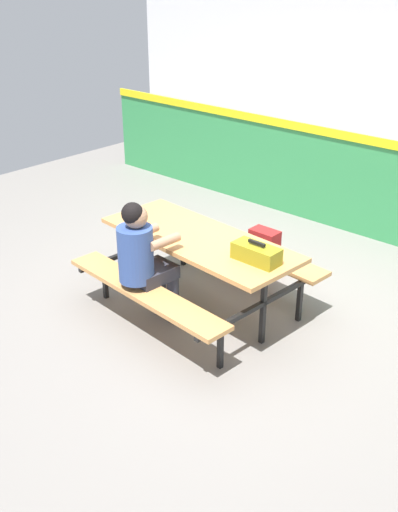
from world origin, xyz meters
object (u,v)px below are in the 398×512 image
picnic_table_main (199,253)px  backpack_dark (264,250)px  student_nearer (143,256)px  toolbox_grey (256,253)px

picnic_table_main → backpack_dark: 1.14m
picnic_table_main → backpack_dark: picnic_table_main is taller
picnic_table_main → student_nearer: student_nearer is taller
student_nearer → backpack_dark: student_nearer is taller
picnic_table_main → student_nearer: bearing=-104.3°
toolbox_grey → picnic_table_main: bearing=175.9°
backpack_dark → student_nearer: bearing=-93.3°
student_nearer → toolbox_grey: bearing=31.8°
picnic_table_main → student_nearer: 0.58m
picnic_table_main → backpack_dark: bearing=92.4°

